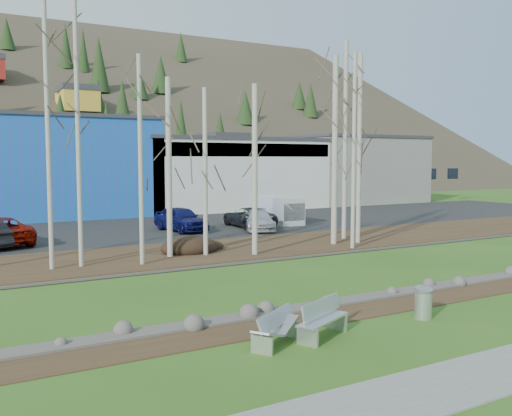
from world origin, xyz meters
TOP-DOWN VIEW (x-y plane):
  - ground at (0.00, 0.00)m, footprint 200.00×200.00m
  - dirt_strip at (0.00, 2.10)m, footprint 80.00×1.80m
  - near_bank_rocks at (0.00, 3.10)m, footprint 80.00×0.80m
  - river at (0.00, 7.20)m, footprint 80.00×8.00m
  - far_bank_rocks at (0.00, 11.30)m, footprint 80.00×0.80m
  - far_bank at (0.00, 14.50)m, footprint 80.00×7.00m
  - parking_lot at (0.00, 25.00)m, footprint 80.00×14.00m
  - building_blue at (-6.00, 39.00)m, footprint 20.40×12.24m
  - building_white at (12.00, 38.98)m, footprint 18.36×12.24m
  - building_grey at (28.00, 39.00)m, footprint 14.28×12.24m
  - hillside at (0.00, 84.00)m, footprint 160.00×72.00m
  - bench_intact at (-4.04, 0.51)m, footprint 2.03×1.35m
  - bench_damaged at (-5.45, 0.63)m, footprint 1.90×1.51m
  - litter_bin at (-0.38, 0.42)m, footprint 0.62×0.62m
  - dirt_mound at (-1.86, 14.46)m, footprint 2.97×2.09m
  - birch_1 at (-8.66, 13.30)m, footprint 0.19×0.19m
  - birch_2 at (-3.19, 13.73)m, footprint 0.27×0.27m
  - birch_3 at (-4.99, 12.48)m, footprint 0.20×0.20m
  - birch_4 at (0.62, 12.24)m, footprint 0.27×0.27m
  - birch_5 at (-1.50, 13.32)m, footprint 0.22×0.22m
  - birch_6 at (6.02, 11.40)m, footprint 0.20×0.20m
  - birch_7 at (6.09, 13.07)m, footprint 0.31×0.31m
  - birch_8 at (7.55, 12.78)m, footprint 0.25×0.25m
  - birch_9 at (7.93, 14.49)m, footprint 0.26×0.26m
  - birch_10 at (-7.44, 13.30)m, footprint 0.19×0.19m
  - car_3 at (1.01, 22.49)m, footprint 2.43×4.86m
  - car_4 at (5.95, 22.32)m, footprint 2.49×4.96m
  - car_5 at (5.65, 20.50)m, footprint 3.40×4.83m
  - van_white at (8.79, 23.03)m, footprint 1.93×4.49m

SIDE VIEW (x-z plane):
  - ground at x=0.00m, z-range 0.00..0.00m
  - near_bank_rocks at x=0.00m, z-range -0.25..0.25m
  - river at x=0.00m, z-range -0.45..0.45m
  - far_bank_rocks at x=0.00m, z-range -0.23..0.23m
  - dirt_strip at x=0.00m, z-range 0.00..0.03m
  - parking_lot at x=0.00m, z-range 0.00..0.14m
  - far_bank at x=0.00m, z-range 0.00..0.15m
  - bench_damaged at x=-5.45m, z-range 0.00..0.84m
  - litter_bin at x=-0.38m, z-range 0.00..0.87m
  - dirt_mound at x=-1.86m, z-range 0.15..0.73m
  - bench_intact at x=-4.04m, z-range 0.00..0.99m
  - car_5 at x=5.65m, z-range 0.14..1.44m
  - car_4 at x=5.95m, z-range 0.14..1.49m
  - car_3 at x=1.01m, z-range 0.14..1.73m
  - van_white at x=8.79m, z-range 0.14..2.09m
  - building_white at x=12.00m, z-range 0.01..6.81m
  - building_grey at x=28.00m, z-range 0.01..7.31m
  - birch_5 at x=-1.50m, z-range 0.15..8.16m
  - building_blue at x=-6.00m, z-range 0.01..8.31m
  - birch_4 at x=0.62m, z-range 0.15..8.35m
  - birch_2 at x=-3.19m, z-range 0.15..8.57m
  - birch_3 at x=-4.99m, z-range 0.15..9.27m
  - birch_6 at x=6.02m, z-range 0.15..10.18m
  - birch_7 at x=6.09m, z-range 0.15..10.30m
  - birch_8 at x=7.55m, z-range 0.15..10.49m
  - birch_9 at x=7.93m, z-range 0.15..11.52m
  - birch_1 at x=-8.66m, z-range 0.15..12.04m
  - birch_10 at x=-7.44m, z-range 0.15..12.04m
  - hillside at x=0.00m, z-range 0.00..35.00m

